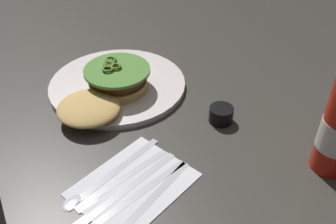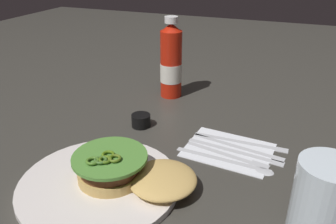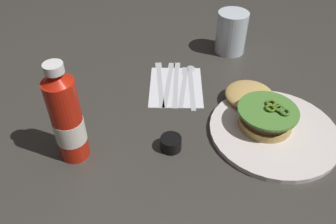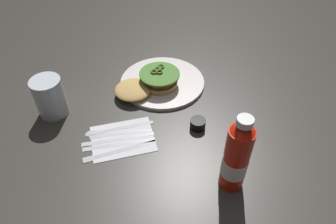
# 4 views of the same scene
# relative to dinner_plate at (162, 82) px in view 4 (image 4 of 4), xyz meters

# --- Properties ---
(ground_plane) EXTENTS (3.00, 3.00, 0.00)m
(ground_plane) POSITION_rel_dinner_plate_xyz_m (0.16, 0.15, -0.01)
(ground_plane) COLOR #393731
(dinner_plate) EXTENTS (0.28, 0.28, 0.01)m
(dinner_plate) POSITION_rel_dinner_plate_xyz_m (0.00, 0.00, 0.00)
(dinner_plate) COLOR silver
(dinner_plate) RESTS_ON ground_plane
(burger_sandwich) EXTENTS (0.22, 0.14, 0.05)m
(burger_sandwich) POSITION_rel_dinner_plate_xyz_m (0.05, 0.02, 0.03)
(burger_sandwich) COLOR tan
(burger_sandwich) RESTS_ON dinner_plate
(ketchup_bottle) EXTENTS (0.06, 0.06, 0.22)m
(ketchup_bottle) POSITION_rel_dinner_plate_xyz_m (-0.03, 0.43, 0.09)
(ketchup_bottle) COLOR red
(ketchup_bottle) RESTS_ON ground_plane
(water_glass) EXTENTS (0.09, 0.09, 0.12)m
(water_glass) POSITION_rel_dinner_plate_xyz_m (0.36, 0.02, 0.06)
(water_glass) COLOR silver
(water_glass) RESTS_ON ground_plane
(condiment_cup) EXTENTS (0.04, 0.04, 0.03)m
(condiment_cup) POSITION_rel_dinner_plate_xyz_m (-0.03, 0.23, 0.01)
(condiment_cup) COLOR black
(condiment_cup) RESTS_ON ground_plane
(napkin) EXTENTS (0.19, 0.15, 0.00)m
(napkin) POSITION_rel_dinner_plate_xyz_m (0.19, 0.20, -0.00)
(napkin) COLOR white
(napkin) RESTS_ON ground_plane
(spoon_utensil) EXTENTS (0.20, 0.03, 0.00)m
(spoon_utensil) POSITION_rel_dinner_plate_xyz_m (0.21, 0.16, -0.00)
(spoon_utensil) COLOR silver
(spoon_utensil) RESTS_ON napkin
(fork_utensil) EXTENTS (0.18, 0.05, 0.00)m
(fork_utensil) POSITION_rel_dinner_plate_xyz_m (0.20, 0.18, -0.00)
(fork_utensil) COLOR silver
(fork_utensil) RESTS_ON napkin
(table_knife) EXTENTS (0.20, 0.04, 0.00)m
(table_knife) POSITION_rel_dinner_plate_xyz_m (0.21, 0.20, -0.00)
(table_knife) COLOR silver
(table_knife) RESTS_ON napkin
(steak_knife) EXTENTS (0.20, 0.05, 0.00)m
(steak_knife) POSITION_rel_dinner_plate_xyz_m (0.21, 0.22, -0.00)
(steak_knife) COLOR silver
(steak_knife) RESTS_ON napkin
(butter_knife) EXTENTS (0.20, 0.02, 0.00)m
(butter_knife) POSITION_rel_dinner_plate_xyz_m (0.22, 0.24, -0.00)
(butter_knife) COLOR silver
(butter_knife) RESTS_ON napkin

